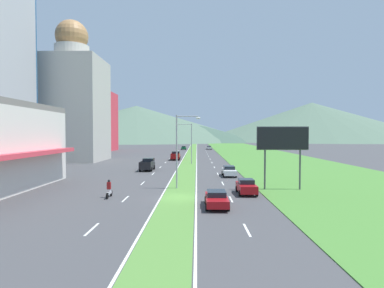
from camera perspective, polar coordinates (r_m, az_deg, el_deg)
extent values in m
plane|color=#424244|center=(31.50, -2.47, -9.69)|extent=(600.00, 600.00, 0.00)
cube|color=#518438|center=(91.05, -0.25, -2.12)|extent=(3.20, 240.00, 0.06)
cube|color=#477F33|center=(92.95, 12.56, -2.08)|extent=(24.00, 240.00, 0.06)
cube|color=silver|center=(22.57, -17.58, -14.41)|extent=(0.16, 2.80, 0.01)
cube|color=silver|center=(31.68, -11.91, -9.65)|extent=(0.16, 2.80, 0.01)
cube|color=silver|center=(41.08, -8.88, -6.99)|extent=(0.16, 2.80, 0.01)
cube|color=silver|center=(50.60, -7.00, -5.32)|extent=(0.16, 2.80, 0.01)
cube|color=silver|center=(60.18, -5.73, -4.17)|extent=(0.16, 2.80, 0.01)
cube|color=silver|center=(69.81, -4.80, -3.34)|extent=(0.16, 2.80, 0.01)
cube|color=silver|center=(79.46, -4.11, -2.71)|extent=(0.16, 2.80, 0.01)
cube|color=silver|center=(89.13, -3.56, -2.22)|extent=(0.16, 2.80, 0.01)
cube|color=silver|center=(98.81, -3.12, -1.82)|extent=(0.16, 2.80, 0.01)
cube|color=silver|center=(108.50, -2.76, -1.50)|extent=(0.16, 2.80, 0.01)
cube|color=silver|center=(118.19, -2.46, -1.22)|extent=(0.16, 2.80, 0.01)
cube|color=silver|center=(21.73, 9.87, -15.00)|extent=(0.16, 2.80, 0.01)
cube|color=silver|center=(31.09, 7.03, -9.84)|extent=(0.16, 2.80, 0.01)
cube|color=silver|center=(40.62, 5.56, -7.08)|extent=(0.16, 2.80, 0.01)
cube|color=silver|center=(50.23, 4.65, -5.36)|extent=(0.16, 2.80, 0.01)
cube|color=silver|center=(59.87, 4.04, -4.20)|extent=(0.16, 2.80, 0.01)
cube|color=silver|center=(69.54, 3.60, -3.36)|extent=(0.16, 2.80, 0.01)
cube|color=silver|center=(79.23, 3.27, -2.72)|extent=(0.16, 2.80, 0.01)
cube|color=silver|center=(88.92, 3.01, -2.23)|extent=(0.16, 2.80, 0.01)
cube|color=silver|center=(98.62, 2.80, -1.83)|extent=(0.16, 2.80, 0.01)
cube|color=silver|center=(108.32, 2.63, -1.50)|extent=(0.16, 2.80, 0.01)
cube|color=silver|center=(118.03, 2.49, -1.23)|extent=(0.16, 2.80, 0.01)
cube|color=silver|center=(91.10, -1.35, -2.13)|extent=(0.16, 240.00, 0.01)
cube|color=silver|center=(91.03, 0.85, -2.13)|extent=(0.16, 240.00, 0.01)
cube|color=#D83847|center=(36.81, -28.92, -1.77)|extent=(2.82, 22.57, 0.61)
cube|color=#B2B2B7|center=(68.37, -29.62, 21.57)|extent=(0.10, 15.50, 54.55)
cube|color=#B7B2A8|center=(79.62, -20.68, 5.76)|extent=(14.10, 14.10, 23.83)
cylinder|color=beige|center=(81.66, -20.79, 15.18)|extent=(7.78, 7.78, 2.96)
sphere|color=#B27F4C|center=(82.60, -20.82, 17.68)|extent=(7.41, 7.41, 7.41)
cube|color=#D83847|center=(124.80, -16.77, 3.86)|extent=(13.04, 13.04, 21.77)
cone|color=#516B56|center=(296.41, -9.99, 3.70)|extent=(218.34, 218.34, 32.23)
cone|color=#3D5647|center=(276.47, -3.39, 2.60)|extent=(152.08, 152.08, 20.06)
cone|color=#516B56|center=(322.17, 20.73, 3.79)|extent=(213.96, 213.96, 36.05)
cylinder|color=#99999E|center=(36.21, -2.77, -1.44)|extent=(0.18, 0.18, 8.44)
cylinder|color=#99999E|center=(36.12, -0.84, 5.01)|extent=(2.45, 0.16, 0.10)
ellipsoid|color=silver|center=(36.06, 1.11, 4.70)|extent=(0.56, 0.28, 0.20)
cylinder|color=#99999E|center=(65.32, -0.09, 0.00)|extent=(0.18, 0.18, 8.41)
cylinder|color=#99999E|center=(65.44, -1.45, 3.56)|extent=(3.11, 0.25, 0.10)
ellipsoid|color=silver|center=(65.59, -2.80, 3.38)|extent=(0.56, 0.28, 0.20)
cylinder|color=#4C4C51|center=(36.50, 12.99, -4.50)|extent=(0.20, 0.20, 4.59)
cylinder|color=#4C4C51|center=(37.51, 18.86, -4.38)|extent=(0.20, 0.20, 4.59)
cube|color=black|center=(36.65, 16.05, 1.00)|extent=(5.59, 0.16, 2.42)
cube|color=#4C4C51|center=(36.76, 16.00, 1.00)|extent=(5.79, 0.08, 2.62)
cube|color=silver|center=(47.51, 6.70, -4.97)|extent=(1.83, 4.64, 0.70)
cube|color=black|center=(47.63, 6.68, -4.23)|extent=(1.57, 2.04, 0.50)
cylinder|color=black|center=(46.23, 7.96, -5.61)|extent=(0.22, 0.64, 0.64)
cylinder|color=black|center=(46.05, 5.79, -5.63)|extent=(0.22, 0.64, 0.64)
cylinder|color=black|center=(49.07, 7.55, -5.17)|extent=(0.22, 0.64, 0.64)
cylinder|color=black|center=(48.90, 5.50, -5.19)|extent=(0.22, 0.64, 0.64)
cube|color=maroon|center=(33.80, 9.76, -7.71)|extent=(1.76, 4.05, 0.76)
cube|color=black|center=(33.86, 9.72, -6.63)|extent=(1.51, 1.78, 0.47)
cylinder|color=black|center=(32.79, 11.57, -8.69)|extent=(0.22, 0.64, 0.64)
cylinder|color=black|center=(32.53, 8.61, -8.76)|extent=(0.22, 0.64, 0.64)
cylinder|color=black|center=(35.22, 10.81, -7.96)|extent=(0.22, 0.64, 0.64)
cylinder|color=black|center=(34.98, 8.06, -8.01)|extent=(0.22, 0.64, 0.64)
cube|color=#B2B2B7|center=(127.85, 3.10, -0.69)|extent=(1.79, 4.53, 0.74)
cube|color=black|center=(128.00, 3.09, -0.42)|extent=(1.54, 1.99, 0.46)
cylinder|color=black|center=(126.50, 3.51, -0.88)|extent=(0.22, 0.64, 0.64)
cylinder|color=black|center=(126.43, 2.73, -0.88)|extent=(0.22, 0.64, 0.64)
cylinder|color=black|center=(129.30, 3.45, -0.82)|extent=(0.22, 0.64, 0.64)
cylinder|color=black|center=(129.24, 2.69, -0.82)|extent=(0.22, 0.64, 0.64)
cube|color=#0C5128|center=(126.33, -1.50, -0.72)|extent=(1.72, 4.45, 0.73)
cube|color=black|center=(126.13, -1.50, -0.47)|extent=(1.48, 1.96, 0.40)
cylinder|color=black|center=(127.76, -1.84, -0.85)|extent=(0.22, 0.64, 0.64)
cylinder|color=black|center=(127.69, -1.11, -0.85)|extent=(0.22, 0.64, 0.64)
cylinder|color=black|center=(125.01, -1.90, -0.91)|extent=(0.22, 0.64, 0.64)
cylinder|color=black|center=(124.94, -1.15, -0.91)|extent=(0.22, 0.64, 0.64)
cube|color=maroon|center=(27.67, 4.44, -9.99)|extent=(1.83, 4.52, 0.61)
cube|color=black|center=(27.74, 4.42, -8.84)|extent=(1.57, 1.99, 0.45)
cylinder|color=black|center=(26.44, 6.56, -11.23)|extent=(0.22, 0.64, 0.64)
cylinder|color=black|center=(26.32, 2.68, -11.27)|extent=(0.22, 0.64, 0.64)
cylinder|color=black|center=(29.16, 6.01, -9.99)|extent=(0.22, 0.64, 0.64)
cylinder|color=black|center=(29.06, 2.51, -10.02)|extent=(0.22, 0.64, 0.64)
cube|color=maroon|center=(76.53, -2.99, -2.29)|extent=(2.00, 5.40, 0.80)
cube|color=black|center=(78.07, -2.91, -1.62)|extent=(1.84, 2.00, 0.80)
cube|color=maroon|center=(75.47, -3.76, -1.88)|extent=(0.10, 3.20, 0.44)
cube|color=maroon|center=(75.34, -2.34, -1.88)|extent=(0.10, 3.20, 0.44)
cube|color=maroon|center=(73.85, -3.13, -1.96)|extent=(1.84, 0.10, 0.44)
cylinder|color=black|center=(78.24, -3.61, -2.49)|extent=(0.26, 0.80, 0.80)
cylinder|color=black|center=(78.12, -2.21, -2.50)|extent=(0.26, 0.80, 0.80)
cylinder|color=black|center=(75.02, -3.81, -2.68)|extent=(0.26, 0.80, 0.80)
cylinder|color=black|center=(74.89, -2.34, -2.68)|extent=(0.26, 0.80, 0.80)
cube|color=black|center=(55.12, -8.06, -3.90)|extent=(2.00, 5.40, 0.80)
cube|color=black|center=(56.63, -7.81, -2.94)|extent=(1.84, 2.00, 0.80)
cube|color=black|center=(54.14, -9.23, -3.35)|extent=(0.10, 3.20, 0.44)
cube|color=black|center=(53.84, -7.26, -3.37)|extent=(0.10, 3.20, 0.44)
cube|color=black|center=(52.46, -8.52, -3.52)|extent=(1.84, 0.10, 0.44)
cylinder|color=black|center=(56.91, -8.76, -4.13)|extent=(0.26, 0.80, 0.80)
cylinder|color=black|center=(56.62, -6.84, -4.15)|extent=(0.26, 0.80, 0.80)
cylinder|color=black|center=(53.74, -9.34, -4.49)|extent=(0.26, 0.80, 0.80)
cylinder|color=black|center=(53.43, -7.31, -4.51)|extent=(0.26, 0.80, 0.80)
cylinder|color=black|center=(33.31, -14.35, -8.58)|extent=(0.10, 0.60, 0.60)
cylinder|color=black|center=(31.98, -15.02, -9.02)|extent=(0.12, 0.60, 0.60)
cube|color=#B2B2B7|center=(32.61, -14.68, -8.50)|extent=(0.20, 1.12, 0.25)
ellipsoid|color=#B2B2B7|center=(32.74, -14.59, -7.83)|extent=(0.24, 0.44, 0.24)
cube|color=maroon|center=(32.39, -14.74, -7.27)|extent=(0.36, 0.28, 0.70)
sphere|color=black|center=(32.37, -14.72, -6.43)|extent=(0.26, 0.26, 0.26)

